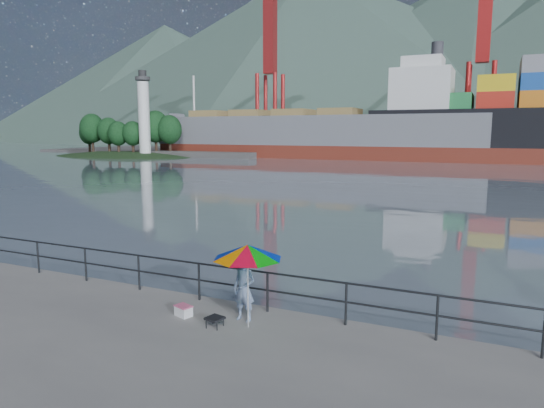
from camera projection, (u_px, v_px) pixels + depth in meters
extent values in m
cube|color=slate|center=(462.00, 148.00, 128.61)|extent=(500.00, 280.00, 0.00)
cube|color=#514F4C|center=(507.00, 155.00, 91.23)|extent=(200.00, 40.00, 0.40)
cylinder|color=#2D3033|center=(167.00, 259.00, 13.13)|extent=(22.00, 0.05, 0.05)
cylinder|color=#2D3033|center=(168.00, 275.00, 13.20)|extent=(22.00, 0.05, 0.05)
cube|color=#2D3033|center=(168.00, 277.00, 13.21)|extent=(22.00, 0.06, 1.00)
cone|color=#385147|center=(166.00, 83.00, 236.08)|extent=(228.80, 228.80, 55.00)
cone|color=#385147|center=(308.00, 56.00, 214.74)|extent=(312.00, 312.00, 75.00)
cone|color=#385147|center=(479.00, 55.00, 190.94)|extent=(282.88, 282.88, 68.00)
ellipsoid|color=#263F1E|center=(123.00, 155.00, 90.13)|extent=(48.00, 26.40, 8.40)
cylinder|color=white|center=(144.00, 119.00, 85.79)|extent=(2.00, 2.00, 13.00)
cylinder|color=#2D2D2D|center=(142.00, 76.00, 84.67)|extent=(1.80, 1.80, 2.00)
cube|color=#267F3F|center=(508.00, 141.00, 89.94)|extent=(6.00, 2.40, 5.20)
cube|color=yellow|center=(508.00, 134.00, 92.45)|extent=(6.00, 2.40, 7.80)
cube|color=#194CA5|center=(507.00, 140.00, 95.34)|extent=(6.00, 2.40, 5.20)
imported|color=navy|center=(244.00, 289.00, 11.40)|extent=(0.58, 0.40, 1.54)
cylinder|color=white|center=(248.00, 290.00, 10.96)|extent=(0.04, 0.04, 1.77)
cone|color=orange|center=(248.00, 252.00, 10.83)|extent=(1.64, 1.64, 0.33)
cube|color=black|center=(215.00, 318.00, 11.06)|extent=(0.43, 0.43, 0.05)
cube|color=#2D3033|center=(215.00, 323.00, 11.07)|extent=(0.30, 0.30, 0.19)
cube|color=silver|center=(184.00, 311.00, 11.75)|extent=(0.47, 0.38, 0.23)
cylinder|color=black|center=(247.00, 302.00, 12.73)|extent=(0.46, 1.59, 1.16)
cube|color=maroon|center=(311.00, 152.00, 85.62)|extent=(57.89, 10.02, 2.50)
cube|color=slate|center=(311.00, 130.00, 85.06)|extent=(57.89, 10.02, 5.00)
cube|color=silver|center=(422.00, 92.00, 76.53)|extent=(9.00, 8.42, 7.00)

